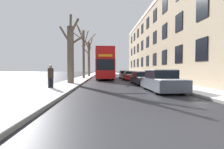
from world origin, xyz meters
TOP-DOWN VIEW (x-y plane):
  - ground_plane at (0.00, 0.00)m, footprint 320.00×320.00m
  - sidewalk_left at (-4.93, 53.00)m, footprint 2.60×130.00m
  - sidewalk_right at (4.93, 53.00)m, footprint 2.60×130.00m
  - terrace_facade_right at (10.72, 22.21)m, footprint 9.10×36.08m
  - bare_tree_left_0 at (-4.81, 12.53)m, footprint 2.90×3.39m
  - bare_tree_left_1 at (-4.65, 21.66)m, footprint 4.63×3.63m
  - bare_tree_left_2 at (-4.64, 31.21)m, footprint 2.85×2.53m
  - double_decker_bus at (-1.15, 21.83)m, footprint 2.63×11.46m
  - parked_car_0 at (2.53, 6.88)m, footprint 1.88×4.10m
  - parked_car_1 at (2.53, 12.10)m, footprint 1.71×4.53m
  - parked_car_2 at (2.53, 18.71)m, footprint 1.75×4.34m
  - parked_car_3 at (2.53, 24.03)m, footprint 1.90×4.02m
  - oncoming_van at (-1.50, 43.46)m, footprint 2.07×5.73m
  - pedestrian_left_sidewalk at (-5.36, 8.13)m, footprint 0.40×0.40m

SIDE VIEW (x-z plane):
  - ground_plane at x=0.00m, z-range 0.00..0.00m
  - sidewalk_left at x=-4.93m, z-range 0.00..0.16m
  - sidewalk_right at x=4.93m, z-range 0.00..0.16m
  - parked_car_1 at x=2.53m, z-range -0.05..1.31m
  - parked_car_2 at x=2.53m, z-range -0.05..1.35m
  - parked_car_3 at x=2.53m, z-range -0.06..1.36m
  - parked_car_0 at x=2.53m, z-range -0.06..1.45m
  - pedestrian_left_sidewalk at x=-5.36m, z-range 0.09..1.95m
  - oncoming_van at x=-1.50m, z-range 0.10..2.51m
  - double_decker_bus at x=-1.15m, z-range 0.30..4.91m
  - bare_tree_left_0 at x=-4.81m, z-range -0.05..6.79m
  - bare_tree_left_2 at x=-4.64m, z-range 0.00..8.57m
  - bare_tree_left_1 at x=-4.65m, z-range 0.20..8.93m
  - terrace_facade_right at x=10.72m, z-range 0.00..12.11m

